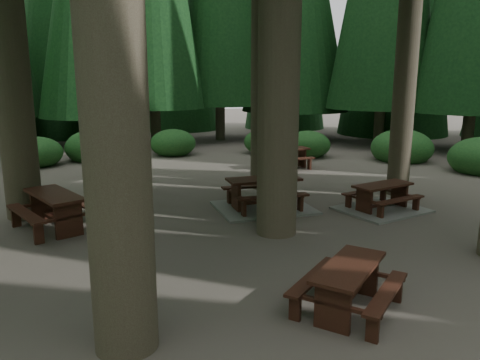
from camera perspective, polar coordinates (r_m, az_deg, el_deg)
name	(u,v)px	position (r m, az deg, el deg)	size (l,w,h in m)	color
ground	(245,240)	(9.55, 0.62, -7.36)	(80.00, 80.00, 0.00)	#595048
picnic_table_a	(382,202)	(12.10, 16.91, -2.59)	(2.24, 1.95, 0.67)	gray
picnic_table_b	(55,205)	(10.87, -21.63, -2.89)	(2.00, 2.22, 0.80)	#331A0F
picnic_table_c	(264,198)	(11.74, 2.91, -2.24)	(2.46, 2.09, 0.79)	gray
picnic_table_d	(286,155)	(17.15, 5.60, 3.06)	(1.69, 1.37, 0.73)	#331A0F
picnic_table_e	(349,281)	(6.83, 13.12, -11.86)	(2.01, 1.95, 0.68)	#331A0F
shrub_ring	(262,208)	(10.35, 2.64, -3.49)	(23.86, 24.64, 1.49)	#1B501F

